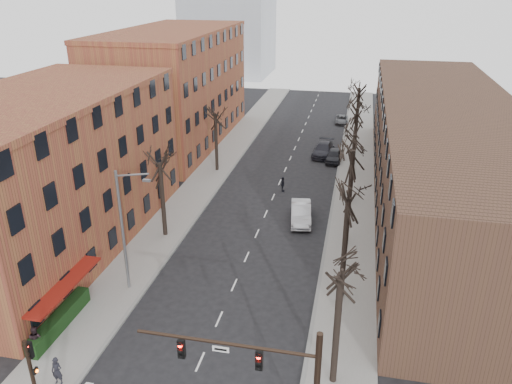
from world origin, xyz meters
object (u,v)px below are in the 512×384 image
Objects in this scene: silver_sedan at (301,213)px; parked_car_near at (334,155)px; parked_car_mid at (323,149)px; pedestrian_a at (57,371)px.

silver_sedan reaches higher than parked_car_near.
silver_sedan is 0.93× the size of parked_car_mid.
parked_car_mid is (-1.44, 1.88, 0.04)m from parked_car_near.
pedestrian_a reaches higher than parked_car_mid.
parked_car_mid is at bearing 80.86° from silver_sedan.
silver_sedan is 1.16× the size of parked_car_near.
silver_sedan is at bearing 64.89° from pedestrian_a.
pedestrian_a is (-10.32, -22.48, 0.16)m from silver_sedan.
parked_car_near is 0.80× the size of parked_car_mid.
parked_car_mid is 42.53m from pedestrian_a.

